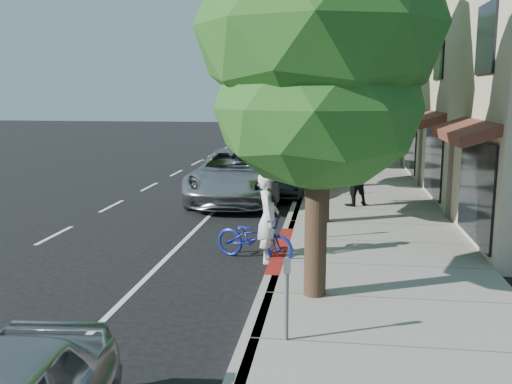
% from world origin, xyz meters
% --- Properties ---
extents(ground, '(120.00, 120.00, 0.00)m').
position_xyz_m(ground, '(0.00, 0.00, 0.00)').
color(ground, black).
rests_on(ground, ground).
extents(sidewalk, '(4.60, 56.00, 0.15)m').
position_xyz_m(sidewalk, '(2.30, 8.00, 0.07)').
color(sidewalk, gray).
rests_on(sidewalk, ground).
extents(curb, '(0.30, 56.00, 0.15)m').
position_xyz_m(curb, '(0.00, 8.00, 0.07)').
color(curb, '#9E998E').
rests_on(curb, ground).
extents(curb_red_segment, '(0.32, 4.00, 0.15)m').
position_xyz_m(curb_red_segment, '(0.00, 1.00, 0.07)').
color(curb_red_segment, maroon).
rests_on(curb_red_segment, ground).
extents(storefront_building, '(10.00, 36.00, 7.00)m').
position_xyz_m(storefront_building, '(9.60, 18.00, 3.50)').
color(storefront_building, '#BCA990').
rests_on(storefront_building, ground).
extents(street_tree_0, '(4.28, 4.28, 7.57)m').
position_xyz_m(street_tree_0, '(0.90, -2.00, 4.75)').
color(street_tree_0, black).
rests_on(street_tree_0, ground).
extents(street_tree_1, '(5.30, 5.30, 8.27)m').
position_xyz_m(street_tree_1, '(0.90, 4.00, 5.05)').
color(street_tree_1, black).
rests_on(street_tree_1, ground).
extents(street_tree_2, '(4.50, 4.50, 7.22)m').
position_xyz_m(street_tree_2, '(0.90, 10.00, 4.44)').
color(street_tree_2, black).
rests_on(street_tree_2, ground).
extents(street_tree_3, '(5.19, 5.19, 7.32)m').
position_xyz_m(street_tree_3, '(0.90, 16.00, 4.36)').
color(street_tree_3, black).
rests_on(street_tree_3, ground).
extents(street_tree_4, '(4.33, 4.33, 7.13)m').
position_xyz_m(street_tree_4, '(0.90, 22.00, 4.40)').
color(street_tree_4, black).
rests_on(street_tree_4, ground).
extents(street_tree_5, '(5.34, 5.34, 8.08)m').
position_xyz_m(street_tree_5, '(0.90, 28.00, 4.90)').
color(street_tree_5, black).
rests_on(street_tree_5, ground).
extents(cyclist, '(0.55, 0.78, 2.04)m').
position_xyz_m(cyclist, '(-0.24, 0.42, 1.02)').
color(cyclist, white).
rests_on(cyclist, ground).
extents(bicycle, '(2.08, 1.35, 1.03)m').
position_xyz_m(bicycle, '(-0.57, 0.53, 0.52)').
color(bicycle, '#16249B').
rests_on(bicycle, ground).
extents(silver_suv, '(3.31, 6.64, 1.81)m').
position_xyz_m(silver_suv, '(-2.20, 7.70, 0.90)').
color(silver_suv, '#ADADB2').
rests_on(silver_suv, ground).
extents(dark_sedan, '(1.80, 4.41, 1.42)m').
position_xyz_m(dark_sedan, '(-0.54, 9.00, 0.71)').
color(dark_sedan, '#212426').
rests_on(dark_sedan, ground).
extents(white_pickup, '(2.07, 4.96, 1.43)m').
position_xyz_m(white_pickup, '(-0.99, 17.61, 0.72)').
color(white_pickup, '#BBBBBB').
rests_on(white_pickup, ground).
extents(dark_suv_far, '(2.01, 4.88, 1.65)m').
position_xyz_m(dark_suv_far, '(-1.26, 25.92, 0.83)').
color(dark_suv_far, black).
rests_on(dark_suv_far, ground).
extents(pedestrian, '(1.20, 1.14, 1.96)m').
position_xyz_m(pedestrian, '(1.83, 6.50, 1.13)').
color(pedestrian, black).
rests_on(pedestrian, sidewalk).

